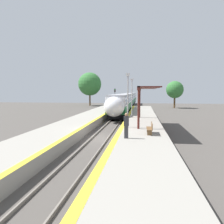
# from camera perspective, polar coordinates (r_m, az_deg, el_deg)

# --- Properties ---
(ground_plane) EXTENTS (120.00, 120.00, 0.00)m
(ground_plane) POSITION_cam_1_polar(r_m,az_deg,el_deg) (19.78, -3.08, -6.93)
(ground_plane) COLOR #4C4742
(rail_left) EXTENTS (0.08, 90.00, 0.15)m
(rail_left) POSITION_cam_1_polar(r_m,az_deg,el_deg) (19.91, -5.13, -6.64)
(rail_left) COLOR slate
(rail_left) RESTS_ON ground_plane
(rail_right) EXTENTS (0.08, 90.00, 0.15)m
(rail_right) POSITION_cam_1_polar(r_m,az_deg,el_deg) (19.64, -1.01, -6.78)
(rail_right) COLOR slate
(rail_right) RESTS_ON ground_plane
(train) EXTENTS (2.91, 58.43, 3.71)m
(train) POSITION_cam_1_polar(r_m,az_deg,el_deg) (56.60, 4.09, 3.25)
(train) COLOR black
(train) RESTS_ON ground_plane
(platform_right) EXTENTS (4.05, 64.00, 0.88)m
(platform_right) POSITION_cam_1_polar(r_m,az_deg,el_deg) (19.34, 7.68, -5.93)
(platform_right) COLOR gray
(platform_right) RESTS_ON ground_plane
(platform_left) EXTENTS (4.04, 64.00, 0.88)m
(platform_left) POSITION_cam_1_polar(r_m,az_deg,el_deg) (20.68, -13.12, -5.29)
(platform_left) COLOR gray
(platform_left) RESTS_ON ground_plane
(platform_bench) EXTENTS (0.44, 1.76, 0.89)m
(platform_bench) POSITION_cam_1_polar(r_m,az_deg,el_deg) (17.56, 10.01, -4.09)
(platform_bench) COLOR brown
(platform_bench) RESTS_ON platform_right
(person_waiting) EXTENTS (0.36, 0.24, 1.83)m
(person_waiting) POSITION_cam_1_polar(r_m,az_deg,el_deg) (15.65, 3.76, -3.40)
(person_waiting) COLOR #333338
(person_waiting) RESTS_ON platform_right
(railway_signal) EXTENTS (0.28, 0.28, 4.80)m
(railway_signal) POSITION_cam_1_polar(r_m,az_deg,el_deg) (46.13, 0.77, 3.75)
(railway_signal) COLOR #59595E
(railway_signal) RESTS_ON ground_plane
(lamppost_near) EXTENTS (0.36, 0.20, 5.01)m
(lamppost_near) POSITION_cam_1_polar(r_m,az_deg,el_deg) (20.25, 4.14, 4.08)
(lamppost_near) COLOR #9E9EA3
(lamppost_near) RESTS_ON platform_right
(lamppost_mid) EXTENTS (0.36, 0.20, 5.01)m
(lamppost_mid) POSITION_cam_1_polar(r_m,az_deg,el_deg) (28.44, 5.20, 4.44)
(lamppost_mid) COLOR #9E9EA3
(lamppost_mid) RESTS_ON platform_right
(station_canopy) EXTENTS (2.02, 11.65, 3.80)m
(station_canopy) POSITION_cam_1_polar(r_m,az_deg,el_deg) (23.90, 8.56, 5.81)
(station_canopy) COLOR #511E19
(station_canopy) RESTS_ON platform_right
(background_tree_left) EXTENTS (6.82, 6.82, 9.83)m
(background_tree_left) POSITION_cam_1_polar(r_m,az_deg,el_deg) (65.43, -5.83, 7.27)
(background_tree_left) COLOR brown
(background_tree_left) RESTS_ON ground_plane
(background_tree_right) EXTENTS (4.36, 4.36, 6.87)m
(background_tree_right) POSITION_cam_1_polar(r_m,az_deg,el_deg) (57.83, 16.09, 5.62)
(background_tree_right) COLOR brown
(background_tree_right) RESTS_ON ground_plane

